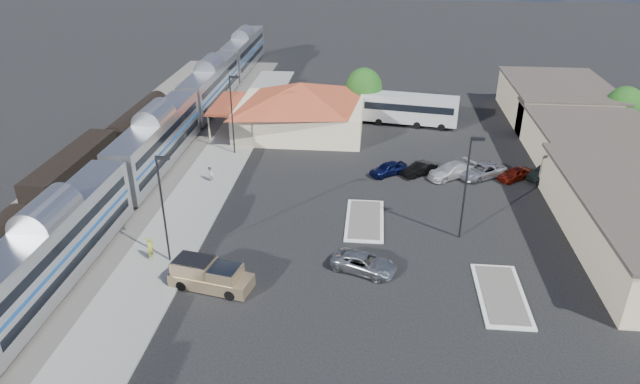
# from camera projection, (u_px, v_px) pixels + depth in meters

# --- Properties ---
(ground) EXTENTS (280.00, 280.00, 0.00)m
(ground) POSITION_uv_depth(u_px,v_px,m) (318.00, 230.00, 49.04)
(ground) COLOR black
(ground) RESTS_ON ground
(railbed) EXTENTS (16.00, 100.00, 0.12)m
(railbed) POSITION_uv_depth(u_px,v_px,m) (120.00, 180.00, 57.95)
(railbed) COLOR #4C4944
(railbed) RESTS_ON ground
(platform) EXTENTS (5.50, 92.00, 0.18)m
(platform) POSITION_uv_depth(u_px,v_px,m) (201.00, 192.00, 55.38)
(platform) COLOR gray
(platform) RESTS_ON ground
(passenger_train) EXTENTS (3.00, 104.00, 5.55)m
(passenger_train) POSITION_uv_depth(u_px,v_px,m) (158.00, 143.00, 59.60)
(passenger_train) COLOR silver
(passenger_train) RESTS_ON ground
(freight_cars) EXTENTS (2.80, 46.00, 4.00)m
(freight_cars) POSITION_uv_depth(u_px,v_px,m) (74.00, 174.00, 54.71)
(freight_cars) COLOR black
(freight_cars) RESTS_ON ground
(station_depot) EXTENTS (18.35, 12.24, 6.20)m
(station_depot) POSITION_uv_depth(u_px,v_px,m) (300.00, 107.00, 69.42)
(station_depot) COLOR beige
(station_depot) RESTS_ON ground
(buildings_east) EXTENTS (14.40, 51.40, 4.80)m
(buildings_east) POSITION_uv_depth(u_px,v_px,m) (603.00, 154.00, 58.33)
(buildings_east) COLOR #C6B28C
(buildings_east) RESTS_ON ground
(traffic_island_south) EXTENTS (3.30, 7.50, 0.21)m
(traffic_island_south) POSITION_uv_depth(u_px,v_px,m) (365.00, 220.00, 50.43)
(traffic_island_south) COLOR silver
(traffic_island_south) RESTS_ON ground
(traffic_island_north) EXTENTS (3.30, 7.50, 0.21)m
(traffic_island_north) POSITION_uv_depth(u_px,v_px,m) (501.00, 295.00, 40.65)
(traffic_island_north) COLOR silver
(traffic_island_north) RESTS_ON ground
(lamp_plat_s) EXTENTS (1.08, 0.25, 9.00)m
(lamp_plat_s) POSITION_uv_depth(u_px,v_px,m) (163.00, 201.00, 42.25)
(lamp_plat_s) COLOR black
(lamp_plat_s) RESTS_ON ground
(lamp_plat_n) EXTENTS (1.08, 0.25, 9.00)m
(lamp_plat_n) POSITION_uv_depth(u_px,v_px,m) (232.00, 109.00, 61.86)
(lamp_plat_n) COLOR black
(lamp_plat_n) RESTS_ON ground
(lamp_lot) EXTENTS (1.08, 0.25, 9.00)m
(lamp_lot) POSITION_uv_depth(u_px,v_px,m) (468.00, 180.00, 45.61)
(lamp_lot) COLOR black
(lamp_lot) RESTS_ON ground
(tree_east_c) EXTENTS (4.41, 4.41, 6.21)m
(tree_east_c) POSITION_uv_depth(u_px,v_px,m) (624.00, 107.00, 67.58)
(tree_east_c) COLOR #382314
(tree_east_c) RESTS_ON ground
(tree_depot) EXTENTS (4.71, 4.71, 6.63)m
(tree_depot) POSITION_uv_depth(u_px,v_px,m) (364.00, 88.00, 73.71)
(tree_depot) COLOR #382314
(tree_depot) RESTS_ON ground
(pickup_truck) EXTENTS (6.29, 3.34, 2.07)m
(pickup_truck) POSITION_uv_depth(u_px,v_px,m) (211.00, 276.00, 41.23)
(pickup_truck) COLOR tan
(pickup_truck) RESTS_ON ground
(suv) EXTENTS (5.50, 3.92, 1.39)m
(suv) POSITION_uv_depth(u_px,v_px,m) (364.00, 263.00, 43.22)
(suv) COLOR #9EA2A6
(suv) RESTS_ON ground
(coach_bus) EXTENTS (12.36, 4.50, 3.88)m
(coach_bus) POSITION_uv_depth(u_px,v_px,m) (409.00, 108.00, 72.00)
(coach_bus) COLOR silver
(coach_bus) RESTS_ON ground
(person_a) EXTENTS (0.67, 0.81, 1.89)m
(person_a) POSITION_uv_depth(u_px,v_px,m) (151.00, 248.00, 44.34)
(person_a) COLOR gold
(person_a) RESTS_ON platform
(person_b) EXTENTS (0.85, 0.96, 1.65)m
(person_b) POSITION_uv_depth(u_px,v_px,m) (210.00, 173.00, 57.19)
(person_b) COLOR white
(person_b) RESTS_ON platform
(parked_car_a) EXTENTS (4.29, 3.67, 1.39)m
(parked_car_a) POSITION_uv_depth(u_px,v_px,m) (388.00, 169.00, 58.94)
(parked_car_a) COLOR #0B113A
(parked_car_a) RESTS_ON ground
(parked_car_b) EXTENTS (4.01, 3.51, 1.31)m
(parked_car_b) POSITION_uv_depth(u_px,v_px,m) (419.00, 169.00, 58.95)
(parked_car_b) COLOR black
(parked_car_b) RESTS_ON ground
(parked_car_c) EXTENTS (5.49, 4.68, 1.51)m
(parked_car_c) POSITION_uv_depth(u_px,v_px,m) (451.00, 171.00, 58.36)
(parked_car_c) COLOR silver
(parked_car_c) RESTS_ON ground
(parked_car_d) EXTENTS (5.62, 4.79, 1.43)m
(parked_car_d) POSITION_uv_depth(u_px,v_px,m) (482.00, 171.00, 58.37)
(parked_car_d) COLOR #9C9EA5
(parked_car_d) RESTS_ON ground
(parked_car_e) EXTENTS (4.02, 3.50, 1.31)m
(parked_car_e) POSITION_uv_depth(u_px,v_px,m) (515.00, 174.00, 57.85)
(parked_car_e) COLOR maroon
(parked_car_e) RESTS_ON ground
(parked_car_f) EXTENTS (4.56, 4.11, 1.51)m
(parked_car_f) POSITION_uv_depth(u_px,v_px,m) (547.00, 173.00, 57.80)
(parked_car_f) COLOR black
(parked_car_f) RESTS_ON ground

